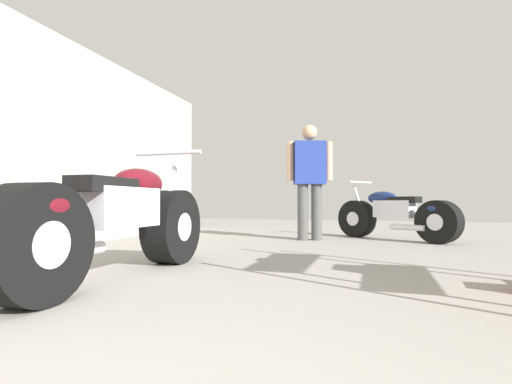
{
  "coord_description": "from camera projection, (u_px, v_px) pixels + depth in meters",
  "views": [
    {
      "loc": [
        0.93,
        -0.2,
        0.57
      ],
      "look_at": [
        -0.25,
        3.57,
        0.68
      ],
      "focal_mm": 27.01,
      "sensor_mm": 36.0,
      "label": 1
    }
  ],
  "objects": [
    {
      "name": "ground_plane",
      "position": [
        278.0,
        260.0,
        3.8
      ],
      "size": [
        16.84,
        16.84,
        0.0
      ],
      "primitive_type": "plane",
      "color": "gray"
    },
    {
      "name": "garage_partition_left",
      "position": [
        44.0,
        138.0,
        4.71
      ],
      "size": [
        0.08,
        7.72,
        2.71
      ],
      "primitive_type": "cube",
      "color": "#A3A099",
      "rests_on": "ground_plane"
    },
    {
      "name": "motorcycle_maroon_cruiser",
      "position": [
        117.0,
        222.0,
        2.82
      ],
      "size": [
        0.66,
        2.23,
        1.04
      ],
      "color": "black",
      "rests_on": "ground_plane"
    },
    {
      "name": "motorcycle_black_naked",
      "position": [
        396.0,
        215.0,
        5.77
      ],
      "size": [
        1.75,
        1.27,
        0.91
      ],
      "color": "black",
      "rests_on": "ground_plane"
    },
    {
      "name": "mechanic_in_blue",
      "position": [
        310.0,
        175.0,
        5.79
      ],
      "size": [
        0.69,
        0.38,
        1.74
      ],
      "color": "#4C4C4C",
      "rests_on": "ground_plane"
    }
  ]
}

